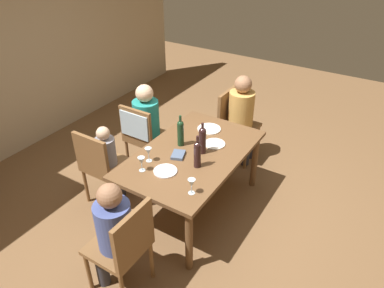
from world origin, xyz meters
name	(u,v)px	position (x,y,z in m)	size (l,w,h in m)	color
ground_plane	(192,206)	(0.00, 0.00, 0.00)	(10.00, 10.00, 0.00)	brown
rear_room_partition	(11,49)	(0.00, 2.68, 1.35)	(6.40, 0.12, 2.70)	tan
dining_table	(192,159)	(0.00, 0.00, 0.64)	(1.57, 0.97, 0.73)	brown
chair_far_right	(141,131)	(0.23, 0.86, 0.59)	(0.46, 0.44, 0.92)	brown
chair_left_end	(125,244)	(-1.17, -0.09, 0.53)	(0.44, 0.44, 0.92)	brown
chair_right_end	(234,120)	(1.17, 0.09, 0.53)	(0.44, 0.44, 0.92)	brown
chair_far_left	(101,163)	(-0.44, 0.86, 0.53)	(0.44, 0.44, 0.92)	brown
person_woman_host	(148,121)	(0.38, 0.86, 0.66)	(0.36, 0.31, 1.14)	#33333D
person_man_bearded	(113,229)	(-1.17, 0.03, 0.64)	(0.29, 0.33, 1.10)	#33333D
person_man_guest	(243,113)	(1.17, -0.03, 0.67)	(0.32, 0.37, 1.16)	#33333D
person_child_small	(108,156)	(-0.33, 0.86, 0.56)	(0.25, 0.22, 0.94)	#33333D
wine_bottle_tall_green	(181,132)	(0.06, 0.18, 0.88)	(0.07, 0.07, 0.34)	#19381E
wine_bottle_dark_red	(202,140)	(0.05, -0.09, 0.88)	(0.08, 0.08, 0.34)	black
wine_bottle_short_olive	(197,153)	(-0.18, -0.17, 0.88)	(0.07, 0.07, 0.34)	black
wine_glass_near_left	(192,183)	(-0.54, -0.33, 0.84)	(0.07, 0.07, 0.15)	silver
wine_glass_centre	(141,161)	(-0.51, 0.24, 0.84)	(0.07, 0.07, 0.15)	silver
wine_glass_near_right	(148,152)	(-0.35, 0.28, 0.84)	(0.07, 0.07, 0.15)	silver
dinner_plate_host	(209,129)	(0.49, 0.08, 0.74)	(0.26, 0.26, 0.01)	white
dinner_plate_guest_left	(215,144)	(0.25, -0.12, 0.74)	(0.22, 0.22, 0.01)	white
dinner_plate_guest_right	(165,171)	(-0.41, 0.04, 0.74)	(0.22, 0.22, 0.01)	white
folded_napkin	(178,155)	(-0.13, 0.08, 0.75)	(0.16, 0.12, 0.03)	#4C5B75
handbag	(131,174)	(0.00, 0.86, 0.11)	(0.28, 0.12, 0.22)	brown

